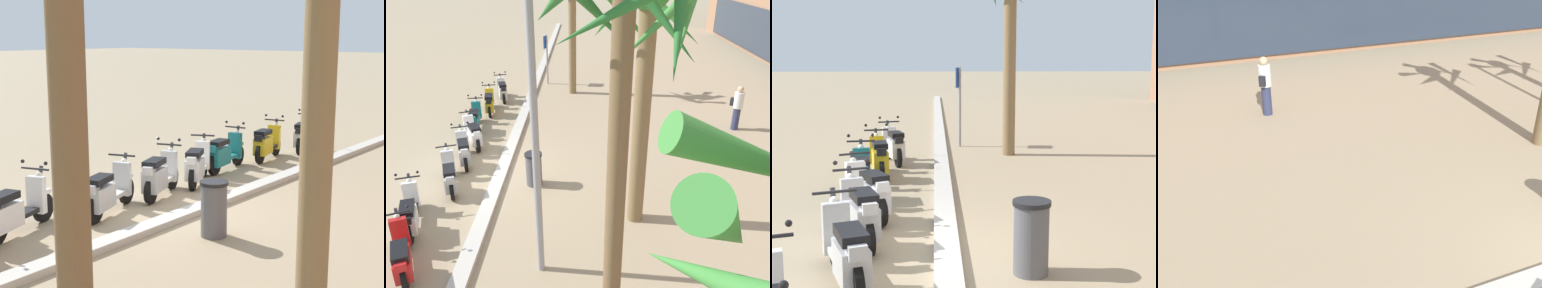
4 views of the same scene
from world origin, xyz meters
TOP-DOWN VIEW (x-y plane):
  - ground_plane at (0.00, 0.00)m, footprint 200.00×200.00m
  - curb_strip at (0.00, 0.45)m, footprint 60.00×0.36m
  - scooter_white_mid_rear at (-6.75, -0.76)m, footprint 1.68×0.76m
  - scooter_yellow_far_back at (-5.08, -0.97)m, footprint 1.74×0.66m
  - scooter_teal_gap_after_mid at (-3.33, -1.13)m, footprint 1.79×0.61m
  - scooter_white_tail_end at (-1.89, -0.83)m, footprint 1.68×0.97m
  - scooter_silver_mid_centre at (-0.56, -0.79)m, footprint 1.66×0.81m
  - scooter_silver_mid_front at (0.94, -0.76)m, footprint 1.78×0.85m
  - scooter_white_second_in_line at (2.68, -1.14)m, footprint 1.76×0.81m
  - litter_bin at (0.62, 1.48)m, footprint 0.48×0.48m

SIDE VIEW (x-z plane):
  - ground_plane at x=0.00m, z-range 0.00..0.00m
  - curb_strip at x=0.00m, z-range 0.00..0.12m
  - scooter_white_second_in_line at x=2.68m, z-range -0.15..1.03m
  - scooter_silver_mid_front at x=0.94m, z-range -0.08..0.97m
  - scooter_teal_gap_after_mid at x=-3.33m, z-range -0.14..1.04m
  - scooter_white_tail_end at x=-1.89m, z-range -0.07..0.98m
  - scooter_white_mid_rear at x=-6.75m, z-range -0.13..1.05m
  - scooter_yellow_far_back at x=-5.08m, z-range -0.13..1.05m
  - scooter_silver_mid_centre at x=-0.56m, z-range -0.13..1.05m
  - litter_bin at x=0.62m, z-range 0.01..0.96m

